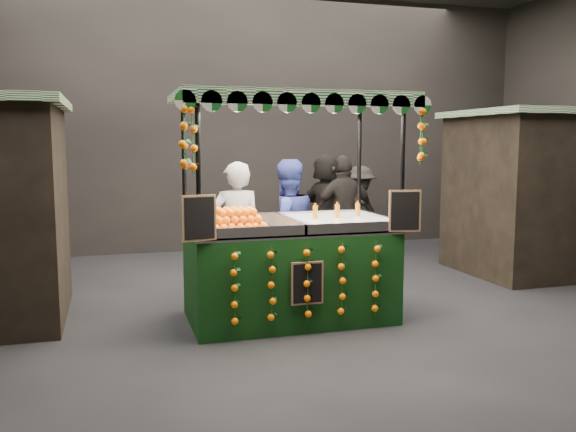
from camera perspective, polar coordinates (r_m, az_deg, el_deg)
name	(u,v)px	position (r m, az deg, el deg)	size (l,w,h in m)	color
ground	(326,317)	(7.31, 3.69, -9.61)	(12.00, 12.00, 0.00)	black
market_hall	(329,28)	(7.13, 3.91, 17.43)	(12.10, 10.10, 5.05)	black
neighbour_stall_right	(550,191)	(10.61, 23.67, 2.17)	(3.00, 2.20, 2.60)	black
juice_stall	(291,251)	(7.03, 0.27, -3.39)	(2.73, 1.60, 2.64)	black
vendor_grey	(236,233)	(7.79, -4.97, -1.63)	(0.68, 0.45, 1.85)	gray
vendor_blue	(286,229)	(8.03, -0.16, -1.26)	(1.02, 0.86, 1.87)	navy
shopper_0	(40,222)	(9.32, -22.52, -0.53)	(0.77, 0.58, 1.91)	#2B2623
shopper_1	(470,210)	(11.94, 16.97, 0.55)	(1.01, 0.95, 1.64)	#282420
shopper_2	(344,214)	(9.75, 5.36, 0.22)	(1.14, 0.53, 1.90)	black
shopper_3	(360,210)	(11.31, 6.84, 0.54)	(1.24, 1.02, 1.67)	black
shopper_5	(327,204)	(11.25, 3.75, 1.14)	(0.97, 1.85, 1.90)	black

